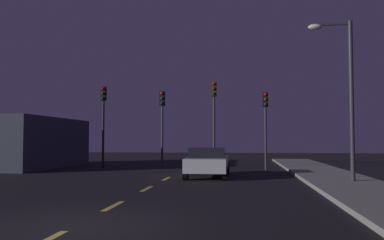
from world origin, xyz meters
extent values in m
plane|color=black|center=(0.00, 7.00, 0.00)|extent=(80.00, 80.00, 0.00)
cube|color=gray|center=(7.50, 7.00, 0.07)|extent=(3.00, 40.00, 0.15)
cube|color=#EACC4C|center=(0.00, 2.60, 0.00)|extent=(0.16, 1.60, 0.01)
cube|color=#EACC4C|center=(0.00, 6.40, 0.00)|extent=(0.16, 1.60, 0.01)
cube|color=#EACC4C|center=(0.00, 10.20, 0.00)|extent=(0.16, 1.60, 0.01)
cylinder|color=black|center=(-5.17, 16.23, 2.56)|extent=(0.14, 0.14, 5.12)
cube|color=black|center=(-5.17, 16.23, 4.67)|extent=(0.32, 0.24, 0.90)
sphere|color=red|center=(-5.17, 16.07, 4.97)|extent=(0.20, 0.20, 0.20)
sphere|color=#3F2D0C|center=(-5.17, 16.07, 4.67)|extent=(0.20, 0.20, 0.20)
sphere|color=#0C3319|center=(-5.17, 16.07, 4.37)|extent=(0.20, 0.20, 0.20)
cylinder|color=#2D2D30|center=(-1.42, 16.23, 2.38)|extent=(0.14, 0.14, 4.77)
cube|color=black|center=(-1.42, 16.23, 4.32)|extent=(0.32, 0.24, 0.90)
sphere|color=red|center=(-1.42, 16.07, 4.62)|extent=(0.20, 0.20, 0.20)
sphere|color=#3F2D0C|center=(-1.42, 16.07, 4.32)|extent=(0.20, 0.20, 0.20)
sphere|color=#0C3319|center=(-1.42, 16.07, 4.02)|extent=(0.20, 0.20, 0.20)
cylinder|color=#2D2D30|center=(1.77, 16.23, 2.65)|extent=(0.14, 0.14, 5.31)
cube|color=#382D0C|center=(1.77, 16.23, 4.86)|extent=(0.32, 0.24, 0.90)
sphere|color=red|center=(1.77, 16.07, 5.16)|extent=(0.20, 0.20, 0.20)
sphere|color=#3F2D0C|center=(1.77, 16.07, 4.86)|extent=(0.20, 0.20, 0.20)
sphere|color=#0C3319|center=(1.77, 16.07, 4.56)|extent=(0.20, 0.20, 0.20)
cylinder|color=#2D2D30|center=(4.84, 16.23, 2.31)|extent=(0.14, 0.14, 4.63)
cube|color=black|center=(4.84, 16.23, 4.18)|extent=(0.32, 0.24, 0.90)
sphere|color=red|center=(4.84, 16.07, 4.48)|extent=(0.20, 0.20, 0.20)
sphere|color=#3F2D0C|center=(4.84, 16.07, 4.18)|extent=(0.20, 0.20, 0.20)
sphere|color=#0C3319|center=(4.84, 16.07, 3.88)|extent=(0.20, 0.20, 0.20)
cube|color=silver|center=(1.82, 11.27, 0.63)|extent=(1.89, 4.19, 0.63)
cube|color=black|center=(1.82, 11.06, 1.18)|extent=(1.65, 1.89, 0.47)
cylinder|color=black|center=(0.93, 12.80, 0.32)|extent=(0.22, 0.64, 0.64)
cylinder|color=black|center=(2.68, 12.81, 0.32)|extent=(0.22, 0.64, 0.64)
cylinder|color=black|center=(0.95, 9.72, 0.32)|extent=(0.22, 0.64, 0.64)
cylinder|color=black|center=(2.70, 9.73, 0.32)|extent=(0.22, 0.64, 0.64)
cylinder|color=#2D2D30|center=(7.80, 8.66, 3.29)|extent=(0.18, 0.18, 6.57)
cube|color=#2D2D30|center=(7.11, 8.66, 6.47)|extent=(1.38, 0.10, 0.10)
ellipsoid|color=silver|center=(6.42, 8.66, 6.37)|extent=(0.56, 0.36, 0.24)
cube|color=#333847|center=(-10.46, 16.50, 1.59)|extent=(4.92, 9.15, 3.18)
camera|label=1|loc=(3.45, -7.96, 1.79)|focal=37.56mm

